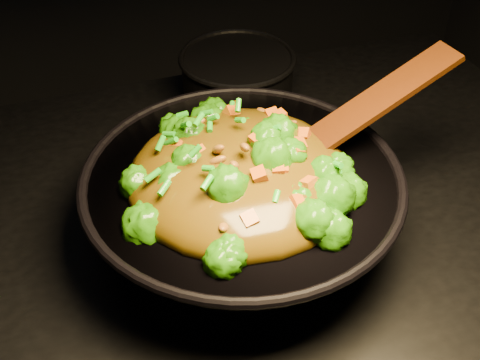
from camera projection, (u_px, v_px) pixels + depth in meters
name	position (u px, v px, depth m)	size (l,w,h in m)	color
stovetop	(267.00, 349.00, 1.33)	(1.20, 0.90, 0.90)	black
wok	(242.00, 209.00, 0.92)	(0.46, 0.46, 0.13)	black
stir_fry	(240.00, 150.00, 0.83)	(0.33, 0.33, 0.11)	#2B7E09
spatula	(355.00, 115.00, 0.89)	(0.36, 0.05, 0.01)	#381007
back_pot	(238.00, 83.00, 1.20)	(0.22, 0.22, 0.13)	black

